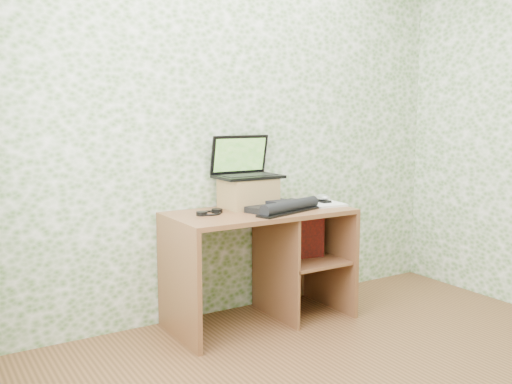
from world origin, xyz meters
TOP-DOWN VIEW (x-y plane):
  - wall_back at (0.00, 1.75)m, footprint 3.50×0.00m
  - desk at (0.08, 1.47)m, footprint 1.20×0.60m
  - riser at (-0.00, 1.58)m, footprint 0.34×0.28m
  - laptop at (-0.00, 1.63)m, footprint 0.42×0.30m
  - keyboard at (0.14, 1.36)m, footprint 0.57×0.43m
  - headphones at (-0.34, 1.50)m, footprint 0.20×0.18m
  - notepad at (0.51, 1.44)m, footprint 0.26×0.35m
  - mouse at (0.52, 1.44)m, footprint 0.08×0.12m
  - pen at (0.54, 1.49)m, footprint 0.07×0.16m
  - red_box at (0.36, 1.44)m, footprint 0.28×0.13m

SIDE VIEW (x-z plane):
  - desk at x=0.08m, z-range 0.11..0.86m
  - red_box at x=0.36m, z-range 0.39..0.71m
  - notepad at x=0.51m, z-range 0.75..0.77m
  - headphones at x=-0.34m, z-range 0.75..0.77m
  - pen at x=0.54m, z-range 0.77..0.77m
  - keyboard at x=0.14m, z-range 0.74..0.82m
  - mouse at x=0.52m, z-range 0.77..0.81m
  - riser at x=0.00m, z-range 0.75..0.95m
  - laptop at x=0.00m, z-range 0.88..1.16m
  - wall_back at x=0.00m, z-range -0.45..3.05m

